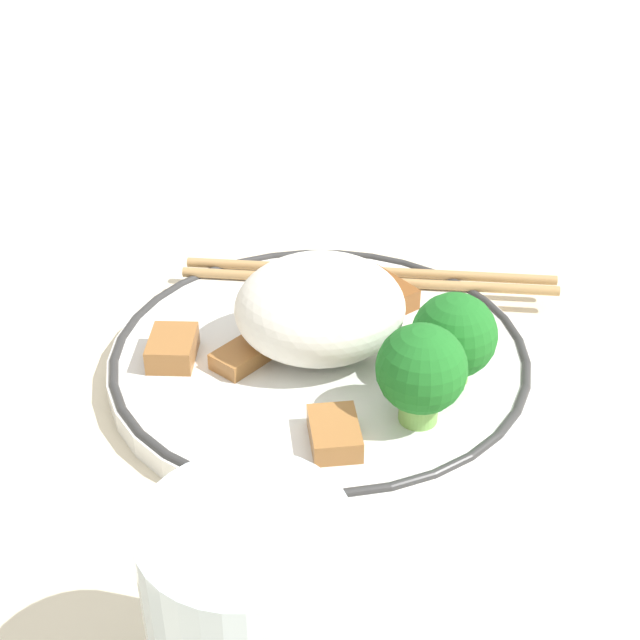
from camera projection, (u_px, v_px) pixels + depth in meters
ground_plane at (320, 370)px, 0.49m from camera, size 3.00×3.00×0.00m
plate at (320, 358)px, 0.49m from camera, size 0.23×0.23×0.02m
rice_mound at (311, 304)px, 0.47m from camera, size 0.09×0.08×0.05m
broccoli_back_left at (421, 371)px, 0.42m from camera, size 0.04×0.04×0.05m
broccoli_back_center at (454, 337)px, 0.45m from camera, size 0.04×0.04×0.05m
meat_near_front at (243, 356)px, 0.47m from camera, size 0.04×0.04×0.01m
meat_near_left at (327, 434)px, 0.42m from camera, size 0.02×0.03×0.01m
meat_near_right at (172, 349)px, 0.47m from camera, size 0.03×0.03×0.01m
meat_near_back at (385, 291)px, 0.52m from camera, size 0.04×0.04×0.01m
chopsticks at (369, 276)px, 0.55m from camera, size 0.23×0.06×0.01m
drinking_glass at (250, 621)px, 0.29m from camera, size 0.07×0.07×0.09m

